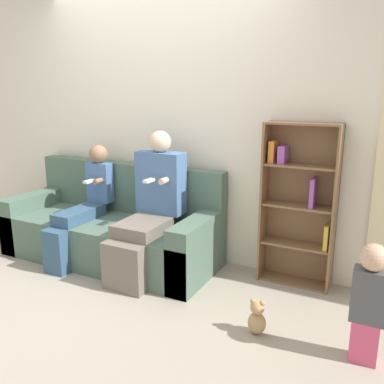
% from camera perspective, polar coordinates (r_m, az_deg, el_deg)
% --- Properties ---
extents(ground_plane, '(14.00, 14.00, 0.00)m').
position_cam_1_polar(ground_plane, '(3.56, -11.66, -12.82)').
color(ground_plane, '#9E9384').
extents(back_wall, '(10.00, 0.06, 2.55)m').
position_cam_1_polar(back_wall, '(3.96, -4.05, 9.44)').
color(back_wall, silver).
rests_on(back_wall, ground_plane).
extents(couch, '(2.10, 0.80, 0.89)m').
position_cam_1_polar(couch, '(4.01, -11.21, -5.32)').
color(couch, '#4C6656').
rests_on(couch, ground_plane).
extents(adult_seated, '(0.43, 0.76, 1.25)m').
position_cam_1_polar(adult_seated, '(3.55, -5.86, -1.64)').
color(adult_seated, '#70665B').
rests_on(adult_seated, ground_plane).
extents(child_seated, '(0.26, 0.79, 1.08)m').
position_cam_1_polar(child_seated, '(3.98, -15.08, -1.74)').
color(child_seated, '#335170').
rests_on(child_seated, ground_plane).
extents(toddler_standing, '(0.20, 0.16, 0.75)m').
position_cam_1_polar(toddler_standing, '(2.67, 23.59, -13.74)').
color(toddler_standing, '#DB4C75').
rests_on(toddler_standing, ground_plane).
extents(bookshelf, '(0.59, 0.22, 1.35)m').
position_cam_1_polar(bookshelf, '(3.45, 14.83, -1.44)').
color(bookshelf, brown).
rests_on(bookshelf, ground_plane).
extents(teddy_bear, '(0.12, 0.10, 0.25)m').
position_cam_1_polar(teddy_bear, '(2.87, 9.11, -17.03)').
color(teddy_bear, tan).
rests_on(teddy_bear, ground_plane).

